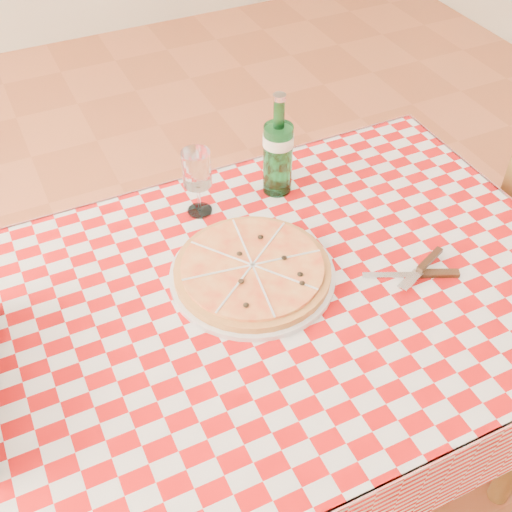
{
  "coord_description": "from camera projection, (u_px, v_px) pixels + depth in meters",
  "views": [
    {
      "loc": [
        -0.43,
        -0.8,
        1.73
      ],
      "look_at": [
        -0.02,
        0.06,
        0.82
      ],
      "focal_mm": 45.0,
      "sensor_mm": 36.0,
      "label": 1
    }
  ],
  "objects": [
    {
      "name": "wine_glass",
      "position": [
        198.0,
        183.0,
        1.46
      ],
      "size": [
        0.08,
        0.08,
        0.17
      ],
      "primitive_type": null,
      "rotation": [
        0.0,
        0.0,
        0.19
      ],
      "color": "white",
      "rests_on": "tablecloth"
    },
    {
      "name": "water_bottle",
      "position": [
        278.0,
        145.0,
        1.49
      ],
      "size": [
        0.09,
        0.09,
        0.26
      ],
      "primitive_type": null,
      "rotation": [
        0.0,
        0.0,
        0.22
      ],
      "color": "#186229",
      "rests_on": "tablecloth"
    },
    {
      "name": "cutlery",
      "position": [
        419.0,
        272.0,
        1.35
      ],
      "size": [
        0.23,
        0.19,
        0.02
      ],
      "primitive_type": null,
      "rotation": [
        0.0,
        0.0,
        0.05
      ],
      "color": "silver",
      "rests_on": "tablecloth"
    },
    {
      "name": "pizza_plate",
      "position": [
        252.0,
        270.0,
        1.34
      ],
      "size": [
        0.4,
        0.4,
        0.05
      ],
      "primitive_type": null,
      "rotation": [
        0.0,
        0.0,
        -0.15
      ],
      "color": "#CE8744",
      "rests_on": "tablecloth"
    },
    {
      "name": "tablecloth",
      "position": [
        277.0,
        293.0,
        1.33
      ],
      "size": [
        1.3,
        0.9,
        0.01
      ],
      "primitive_type": "cube",
      "color": "#A70A0A",
      "rests_on": "dining_table"
    },
    {
      "name": "dining_table",
      "position": [
        276.0,
        323.0,
        1.4
      ],
      "size": [
        1.2,
        0.8,
        0.75
      ],
      "color": "brown",
      "rests_on": "ground"
    }
  ]
}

